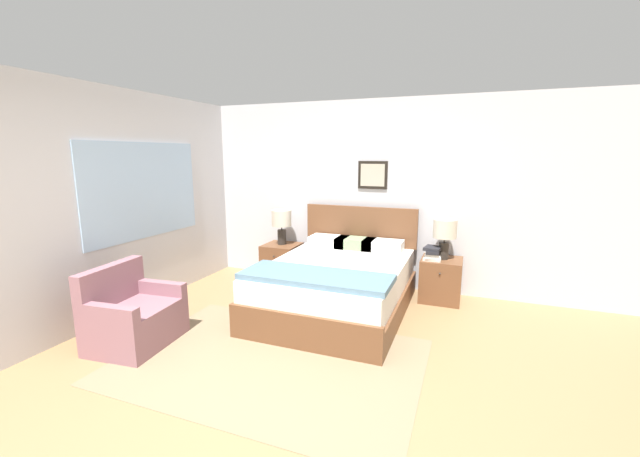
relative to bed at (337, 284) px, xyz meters
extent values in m
plane|color=#99754C|center=(0.03, -2.19, -0.33)|extent=(16.00, 16.00, 0.00)
cube|color=silver|center=(0.03, 1.12, 0.97)|extent=(7.06, 0.06, 2.60)
cube|color=black|center=(0.14, 1.08, 1.25)|extent=(0.41, 0.02, 0.38)
cube|color=#B2A893|center=(0.14, 1.06, 1.25)|extent=(0.34, 0.00, 0.31)
cube|color=silver|center=(-2.33, -0.55, 0.97)|extent=(0.06, 5.68, 2.60)
cube|color=#9EBCDB|center=(-2.29, -0.59, 1.10)|extent=(0.02, 1.77, 1.15)
cube|color=#897556|center=(-0.18, -1.36, -0.32)|extent=(2.70, 1.88, 0.01)
cube|color=brown|center=(0.00, -0.03, -0.19)|extent=(1.59, 2.12, 0.28)
cube|color=brown|center=(0.00, -1.06, -0.01)|extent=(1.59, 0.06, 0.08)
cube|color=white|center=(0.00, -0.03, 0.11)|extent=(1.53, 2.03, 0.32)
cube|color=brown|center=(0.00, 1.00, 0.54)|extent=(1.59, 0.06, 0.55)
cube|color=slate|center=(0.00, -0.69, 0.30)|extent=(1.56, 0.59, 0.06)
cube|color=white|center=(-0.38, 0.77, 0.34)|extent=(0.52, 0.32, 0.14)
cube|color=white|center=(0.38, 0.77, 0.34)|extent=(0.52, 0.32, 0.14)
cube|color=gray|center=(0.00, 0.77, 0.34)|extent=(0.52, 0.32, 0.14)
cube|color=#8E606B|center=(-1.58, -1.53, -0.13)|extent=(0.72, 0.86, 0.40)
cube|color=#8E606B|center=(-1.85, -1.56, 0.27)|extent=(0.19, 0.81, 0.39)
cube|color=#8E606B|center=(-1.61, -1.19, 0.14)|extent=(0.66, 0.16, 0.14)
cube|color=#8E606B|center=(-1.55, -1.88, 0.14)|extent=(0.66, 0.16, 0.14)
cube|color=brown|center=(-1.14, 0.79, -0.05)|extent=(0.50, 0.49, 0.55)
sphere|color=#332D28|center=(-1.14, 0.54, 0.10)|extent=(0.02, 0.02, 0.02)
cube|color=brown|center=(1.14, 0.79, -0.05)|extent=(0.50, 0.49, 0.55)
sphere|color=#332D28|center=(1.14, 0.54, 0.10)|extent=(0.02, 0.02, 0.02)
cylinder|color=#2D2823|center=(-1.14, 0.81, 0.33)|extent=(0.13, 0.13, 0.22)
cylinder|color=#2D2823|center=(-1.14, 0.81, 0.47)|extent=(0.02, 0.02, 0.06)
cylinder|color=beige|center=(-1.14, 0.81, 0.61)|extent=(0.29, 0.29, 0.24)
cylinder|color=#2D2823|center=(1.15, 0.81, 0.33)|extent=(0.13, 0.13, 0.22)
cylinder|color=#2D2823|center=(1.15, 0.81, 0.47)|extent=(0.02, 0.02, 0.06)
cylinder|color=beige|center=(1.15, 0.81, 0.61)|extent=(0.29, 0.29, 0.24)
cube|color=silver|center=(1.03, 0.75, 0.24)|extent=(0.22, 0.28, 0.03)
cube|color=silver|center=(1.03, 0.75, 0.26)|extent=(0.22, 0.30, 0.02)
cube|color=silver|center=(1.03, 0.75, 0.29)|extent=(0.15, 0.23, 0.03)
cube|color=#232328|center=(1.03, 0.75, 0.33)|extent=(0.17, 0.28, 0.04)
cube|color=#232328|center=(1.03, 0.75, 0.36)|extent=(0.23, 0.27, 0.04)
camera|label=1|loc=(1.43, -4.27, 1.54)|focal=22.00mm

